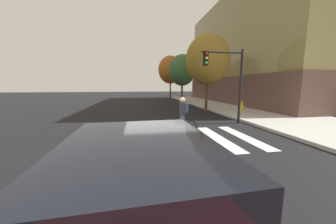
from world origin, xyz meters
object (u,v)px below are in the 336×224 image
object	(u,v)px
street_tree_near	(207,60)
street_tree_far	(170,70)
traffic_light_near	(228,74)
fire_hydrant	(242,106)
manhole_cover	(141,186)
sedan_near	(140,197)
cyclist	(181,116)
street_tree_mid	(182,70)

from	to	relation	value
street_tree_near	street_tree_far	world-z (taller)	street_tree_far
traffic_light_near	street_tree_near	distance (m)	5.25
traffic_light_near	fire_hydrant	bearing A→B (deg)	47.37
manhole_cover	street_tree_near	xyz separation A→B (m)	(5.83, 10.60, 4.32)
manhole_cover	street_tree_far	distance (m)	27.45
street_tree_near	sedan_near	bearing A→B (deg)	-115.71
cyclist	street_tree_near	bearing A→B (deg)	59.75
cyclist	street_tree_near	xyz separation A→B (m)	(3.93, 6.74, 3.48)
fire_hydrant	sedan_near	bearing A→B (deg)	-127.71
sedan_near	traffic_light_near	bearing A→B (deg)	55.09
manhole_cover	cyclist	world-z (taller)	cyclist
traffic_light_near	street_tree_far	xyz separation A→B (m)	(0.72, 20.77, 2.01)
fire_hydrant	street_tree_mid	size ratio (longest dim) A/B	0.13
fire_hydrant	street_tree_mid	distance (m)	10.60
street_tree_mid	sedan_near	bearing A→B (deg)	-106.04
traffic_light_near	street_tree_mid	world-z (taller)	street_tree_mid
sedan_near	traffic_light_near	size ratio (longest dim) A/B	1.11
sedan_near	street_tree_far	size ratio (longest dim) A/B	0.64
manhole_cover	street_tree_near	world-z (taller)	street_tree_near
cyclist	traffic_light_near	world-z (taller)	traffic_light_near
sedan_near	cyclist	size ratio (longest dim) A/B	2.75
cyclist	traffic_light_near	xyz separation A→B (m)	(3.10, 1.77, 2.02)
traffic_light_near	street_tree_far	world-z (taller)	street_tree_far
sedan_near	street_tree_mid	xyz separation A→B (m)	(5.91, 20.55, 3.36)
manhole_cover	sedan_near	world-z (taller)	sedan_near
street_tree_near	fire_hydrant	bearing A→B (deg)	-26.26
street_tree_near	street_tree_far	bearing A→B (deg)	90.38
sedan_near	fire_hydrant	bearing A→B (deg)	52.29
sedan_near	cyclist	distance (m)	5.79
manhole_cover	fire_hydrant	xyz separation A→B (m)	(8.41, 9.33, 0.53)
manhole_cover	traffic_light_near	xyz separation A→B (m)	(5.00, 5.63, 2.86)
sedan_near	fire_hydrant	xyz separation A→B (m)	(8.45, 10.92, -0.29)
manhole_cover	fire_hydrant	distance (m)	12.57
street_tree_mid	cyclist	bearing A→B (deg)	-104.72
cyclist	street_tree_mid	bearing A→B (deg)	75.28
street_tree_mid	street_tree_far	size ratio (longest dim) A/B	0.86
manhole_cover	traffic_light_near	distance (m)	8.05
street_tree_near	street_tree_mid	size ratio (longest dim) A/B	1.03
fire_hydrant	street_tree_far	world-z (taller)	street_tree_far
cyclist	fire_hydrant	bearing A→B (deg)	40.05
street_tree_near	street_tree_far	distance (m)	15.81
cyclist	sedan_near	bearing A→B (deg)	-109.61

